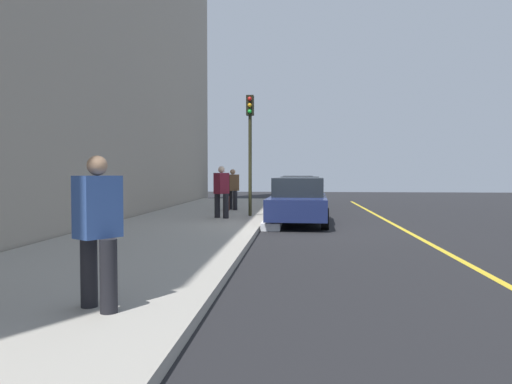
# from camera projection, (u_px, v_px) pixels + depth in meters

# --- Properties ---
(ground_plane) EXTENTS (56.00, 56.00, 0.00)m
(ground_plane) POSITION_uv_depth(u_px,v_px,m) (295.00, 228.00, 14.75)
(ground_plane) COLOR black
(sidewalk) EXTENTS (28.00, 4.60, 0.15)m
(sidewalk) POSITION_uv_depth(u_px,v_px,m) (188.00, 225.00, 15.03)
(sidewalk) COLOR #A39E93
(sidewalk) RESTS_ON ground
(lane_stripe_centre) EXTENTS (28.00, 0.14, 0.01)m
(lane_stripe_centre) POSITION_uv_depth(u_px,v_px,m) (403.00, 229.00, 14.48)
(lane_stripe_centre) COLOR gold
(lane_stripe_centre) RESTS_ON ground
(snow_bank_curb) EXTENTS (6.91, 0.56, 0.22)m
(snow_bank_curb) POSITION_uv_depth(u_px,v_px,m) (276.00, 217.00, 17.35)
(snow_bank_curb) COLOR white
(snow_bank_curb) RESTS_ON ground
(parked_car_silver) EXTENTS (4.24, 1.95, 1.51)m
(parked_car_silver) POSITION_uv_depth(u_px,v_px,m) (298.00, 189.00, 27.02)
(parked_car_silver) COLOR black
(parked_car_silver) RESTS_ON ground
(parked_car_white) EXTENTS (4.30, 1.97, 1.51)m
(parked_car_white) POSITION_uv_depth(u_px,v_px,m) (300.00, 194.00, 21.22)
(parked_car_white) COLOR black
(parked_car_white) RESTS_ON ground
(parked_car_navy) EXTENTS (4.73, 2.03, 1.51)m
(parked_car_navy) POSITION_uv_depth(u_px,v_px,m) (298.00, 201.00, 15.97)
(parked_car_navy) COLOR black
(parked_car_navy) RESTS_ON ground
(pedestrian_burgundy_coat) EXTENTS (0.56, 0.52, 1.75)m
(pedestrian_burgundy_coat) POSITION_uv_depth(u_px,v_px,m) (221.00, 190.00, 16.41)
(pedestrian_burgundy_coat) COLOR black
(pedestrian_burgundy_coat) RESTS_ON sidewalk
(pedestrian_brown_coat) EXTENTS (0.51, 0.53, 1.67)m
(pedestrian_brown_coat) POSITION_uv_depth(u_px,v_px,m) (233.00, 188.00, 20.09)
(pedestrian_brown_coat) COLOR black
(pedestrian_brown_coat) RESTS_ON sidewalk
(pedestrian_blue_coat) EXTENTS (0.55, 0.50, 1.72)m
(pedestrian_blue_coat) POSITION_uv_depth(u_px,v_px,m) (98.00, 228.00, 5.41)
(pedestrian_blue_coat) COLOR black
(pedestrian_blue_coat) RESTS_ON sidewalk
(traffic_light_pole) EXTENTS (0.35, 0.26, 4.25)m
(traffic_light_pole) POSITION_uv_depth(u_px,v_px,m) (250.00, 134.00, 17.18)
(traffic_light_pole) COLOR #2D2D19
(traffic_light_pole) RESTS_ON sidewalk
(rolling_suitcase) EXTENTS (0.34, 0.22, 0.94)m
(rolling_suitcase) POSITION_uv_depth(u_px,v_px,m) (226.00, 203.00, 19.60)
(rolling_suitcase) COLOR #471E19
(rolling_suitcase) RESTS_ON sidewalk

